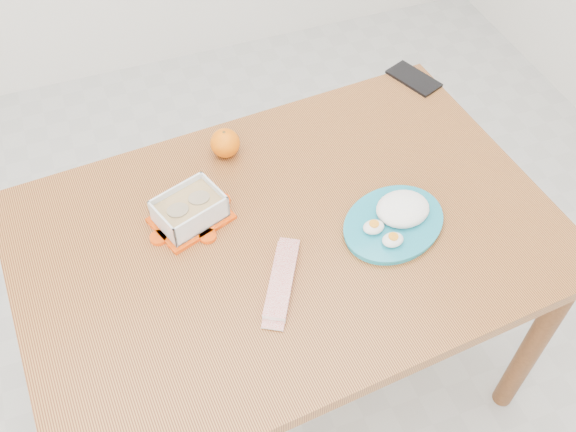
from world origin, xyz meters
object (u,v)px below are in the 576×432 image
object	(u,v)px
rice_plate	(397,217)
smartphone	(414,79)
dining_table	(288,254)
orange_fruit	(225,143)
food_container	(190,210)

from	to	relation	value
rice_plate	smartphone	bearing A→B (deg)	36.28
dining_table	orange_fruit	world-z (taller)	orange_fruit
food_container	rice_plate	xyz separation A→B (m)	(0.47, -0.19, -0.01)
smartphone	dining_table	bearing A→B (deg)	-165.02
orange_fruit	rice_plate	distance (m)	0.50
rice_plate	food_container	bearing A→B (deg)	136.62
orange_fruit	rice_plate	bearing A→B (deg)	-49.84
food_container	smartphone	size ratio (longest dim) A/B	1.34
dining_table	orange_fruit	bearing A→B (deg)	97.04
dining_table	food_container	bearing A→B (deg)	146.37
orange_fruit	rice_plate	xyz separation A→B (m)	(0.32, -0.38, -0.02)
orange_fruit	smartphone	world-z (taller)	orange_fruit
dining_table	smartphone	distance (m)	0.70
rice_plate	smartphone	size ratio (longest dim) A/B	2.18
orange_fruit	smartphone	bearing A→B (deg)	9.64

